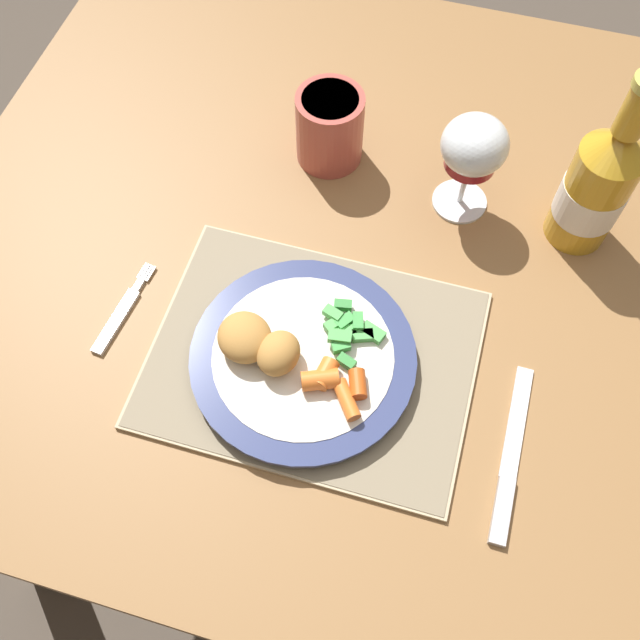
{
  "coord_description": "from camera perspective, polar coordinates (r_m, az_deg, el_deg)",
  "views": [
    {
      "loc": [
        0.04,
        -0.5,
        1.47
      ],
      "look_at": [
        -0.06,
        -0.14,
        0.78
      ],
      "focal_mm": 40.0,
      "sensor_mm": 36.0,
      "label": 1
    }
  ],
  "objects": [
    {
      "name": "bottle",
      "position": [
        0.89,
        21.33,
        10.04
      ],
      "size": [
        0.08,
        0.08,
        0.25
      ],
      "color": "gold",
      "rests_on": "dining_table"
    },
    {
      "name": "glazed_carrots",
      "position": [
        0.76,
        1.09,
        -5.08
      ],
      "size": [
        0.07,
        0.06,
        0.02
      ],
      "color": "orange",
      "rests_on": "dinner_plate"
    },
    {
      "name": "dinner_plate",
      "position": [
        0.79,
        -1.36,
        -3.09
      ],
      "size": [
        0.25,
        0.25,
        0.02
      ],
      "color": "silver",
      "rests_on": "placemat"
    },
    {
      "name": "placemat",
      "position": [
        0.8,
        -0.59,
        -3.05
      ],
      "size": [
        0.36,
        0.28,
        0.01
      ],
      "color": "tan",
      "rests_on": "dining_table"
    },
    {
      "name": "dining_table",
      "position": [
        0.96,
        5.68,
        2.36
      ],
      "size": [
        1.16,
        0.95,
        0.74
      ],
      "color": "olive",
      "rests_on": "ground"
    },
    {
      "name": "green_beans_pile",
      "position": [
        0.79,
        2.29,
        -0.82
      ],
      "size": [
        0.07,
        0.08,
        0.02
      ],
      "color": "#4CA84C",
      "rests_on": "dinner_plate"
    },
    {
      "name": "table_knife",
      "position": [
        0.78,
        14.88,
        -11.35
      ],
      "size": [
        0.02,
        0.2,
        0.01
      ],
      "color": "silver",
      "rests_on": "dining_table"
    },
    {
      "name": "breaded_croquettes",
      "position": [
        0.77,
        -4.96,
        -1.91
      ],
      "size": [
        0.11,
        0.09,
        0.04
      ],
      "color": "#B77F3D",
      "rests_on": "dinner_plate"
    },
    {
      "name": "wine_glass",
      "position": [
        0.87,
        12.19,
        13.2
      ],
      "size": [
        0.08,
        0.08,
        0.14
      ],
      "color": "silver",
      "rests_on": "dining_table"
    },
    {
      "name": "drinking_cup",
      "position": [
        0.94,
        0.78,
        15.23
      ],
      "size": [
        0.09,
        0.09,
        0.1
      ],
      "color": "#B24C42",
      "rests_on": "dining_table"
    },
    {
      "name": "ground_plane",
      "position": [
        1.55,
        3.57,
        -10.0
      ],
      "size": [
        6.0,
        6.0,
        0.0
      ],
      "primitive_type": "plane",
      "color": "#4C4238"
    },
    {
      "name": "fork",
      "position": [
        0.86,
        -15.69,
        0.42
      ],
      "size": [
        0.03,
        0.13,
        0.01
      ],
      "color": "silver",
      "rests_on": "dining_table"
    }
  ]
}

